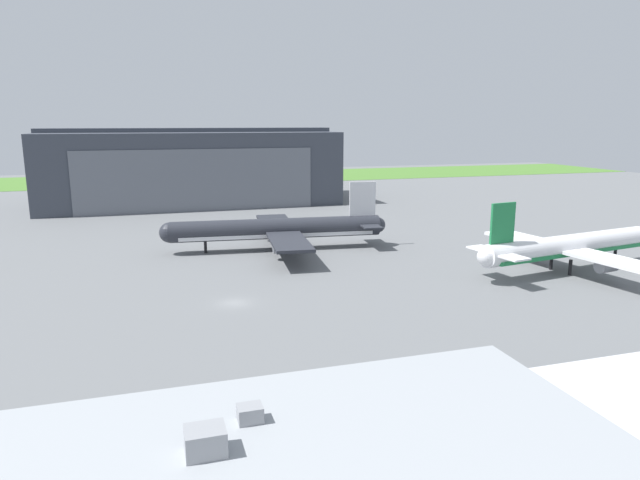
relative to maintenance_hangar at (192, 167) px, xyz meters
name	(u,v)px	position (x,y,z in m)	size (l,w,h in m)	color
ground_plane	(234,303)	(-2.69, -101.48, -10.94)	(440.00, 440.00, 0.00)	slate
grass_field_strip	(173,179)	(-2.69, 77.20, -10.90)	(440.00, 56.00, 0.08)	#4B7B2F
maintenance_hangar	(192,167)	(0.00, 0.00, 0.00)	(85.59, 35.84, 22.79)	#383D47
airliner_far_right	(277,229)	(10.48, -70.82, -6.88)	(44.12, 37.47, 13.01)	#282B33
airliner_near_right	(568,247)	(53.22, -101.03, -6.66)	(38.18, 32.79, 12.57)	white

